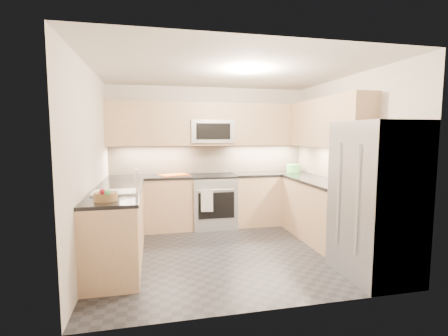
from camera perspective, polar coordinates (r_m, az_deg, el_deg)
floor at (r=4.76m, az=0.94°, el=-14.35°), size 3.60×3.20×0.00m
ceiling at (r=4.54m, az=0.99°, el=16.73°), size 3.60×3.20×0.02m
wall_back at (r=6.04m, az=-2.56°, el=2.15°), size 3.60×0.02×2.50m
wall_front at (r=2.96m, az=8.18°, el=-1.93°), size 3.60×0.02×2.50m
wall_left at (r=4.42m, az=-22.34°, el=0.30°), size 0.02×3.20×2.50m
wall_right at (r=5.20m, az=20.65°, el=1.15°), size 0.02×3.20×2.50m
base_cab_back_left at (r=5.77m, az=-12.79°, el=-6.21°), size 1.42×0.60×0.90m
base_cab_back_right at (r=6.15m, az=8.08°, el=-5.37°), size 1.42×0.60×0.90m
base_cab_right at (r=5.29m, az=16.69°, el=-7.41°), size 0.60×1.70×0.90m
base_cab_peninsula at (r=4.53m, az=-18.14°, el=-9.74°), size 0.60×2.00×0.90m
countertop_back_left at (r=5.69m, az=-12.90°, el=-1.58°), size 1.42×0.63×0.04m
countertop_back_right at (r=6.07m, az=8.14°, el=-1.01°), size 1.42×0.63×0.04m
countertop_right at (r=5.21m, az=16.85°, el=-2.37°), size 0.63×1.70×0.04m
countertop_peninsula at (r=4.43m, az=-18.34°, el=-3.86°), size 0.63×2.00×0.04m
upper_cab_back at (r=5.86m, az=-2.29°, el=7.66°), size 3.60×0.35×0.75m
upper_cab_right at (r=5.33m, az=17.66°, el=7.55°), size 0.35×1.95×0.75m
backsplash_back at (r=6.04m, az=-2.55°, el=1.63°), size 3.60×0.01×0.51m
backsplash_right at (r=5.58m, az=18.07°, el=0.98°), size 0.01×2.30×0.51m
gas_range at (r=5.83m, az=-1.97°, el=-5.87°), size 0.76×0.65×0.91m
range_cooktop at (r=5.76m, az=-1.98°, el=-1.39°), size 0.76×0.65×0.03m
oven_door_glass at (r=5.52m, az=-1.34°, el=-6.61°), size 0.62×0.02×0.45m
oven_handle at (r=5.45m, az=-1.31°, el=-3.88°), size 0.60×0.02×0.02m
microwave at (r=5.83m, az=-2.24°, el=6.44°), size 0.76×0.40×0.40m
microwave_door at (r=5.63m, az=-1.87°, el=6.46°), size 0.60×0.01×0.28m
refrigerator at (r=4.11m, az=25.12°, el=-5.15°), size 0.70×0.90×1.80m
fridge_handle_left at (r=3.75m, az=22.33°, el=-5.30°), size 0.02×0.02×1.20m
fridge_handle_right at (r=4.04m, az=19.42°, el=-4.39°), size 0.02×0.02×1.20m
sink_basin at (r=4.19m, az=-18.67°, el=-4.98°), size 0.52×0.38×0.16m
faucet at (r=4.13m, az=-15.18°, el=-2.20°), size 0.03×0.03×0.28m
utensil_bowl at (r=6.29m, az=12.09°, el=-0.00°), size 0.29×0.29×0.14m
cutting_board at (r=5.72m, az=-8.79°, el=-1.18°), size 0.55×0.48×0.01m
fruit_basket at (r=3.73m, az=-20.06°, el=-4.73°), size 0.25×0.25×0.09m
fruit_apple at (r=3.62m, az=-20.59°, el=-3.92°), size 0.06×0.06×0.06m
fruit_pear at (r=3.55m, az=-19.80°, el=-4.09°), size 0.06×0.06×0.06m
dish_towel_check at (r=5.43m, az=-3.01°, el=-5.75°), size 0.20×0.06×0.37m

